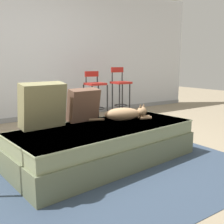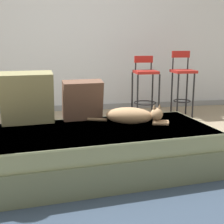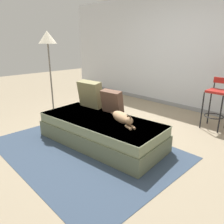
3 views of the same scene
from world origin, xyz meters
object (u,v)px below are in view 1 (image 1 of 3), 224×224
(bar_stool_near_window, at_px, (95,92))
(bar_stool_by_doorway, at_px, (120,88))
(throw_pillow_corner, at_px, (43,105))
(couch, at_px, (106,144))
(throw_pillow_middle, at_px, (84,105))
(cat, at_px, (125,114))

(bar_stool_near_window, height_order, bar_stool_by_doorway, bar_stool_by_doorway)
(throw_pillow_corner, bearing_deg, bar_stool_by_doorway, 37.24)
(couch, xyz_separation_m, bar_stool_by_doorway, (1.55, 1.89, 0.37))
(throw_pillow_corner, height_order, throw_pillow_middle, throw_pillow_corner)
(throw_pillow_corner, relative_size, cat, 0.67)
(couch, relative_size, bar_stool_near_window, 2.26)
(throw_pillow_middle, xyz_separation_m, bar_stool_near_window, (1.06, 1.56, -0.06))
(throw_pillow_corner, distance_m, cat, 0.95)
(throw_pillow_corner, xyz_separation_m, bar_stool_near_window, (1.55, 1.62, -0.10))
(throw_pillow_middle, xyz_separation_m, bar_stool_by_doorway, (1.64, 1.56, -0.01))
(couch, height_order, throw_pillow_corner, throw_pillow_corner)
(bar_stool_near_window, bearing_deg, throw_pillow_middle, -124.05)
(throw_pillow_middle, bearing_deg, cat, -26.84)
(throw_pillow_middle, bearing_deg, throw_pillow_corner, -173.76)
(couch, distance_m, bar_stool_near_window, 2.15)
(cat, bearing_deg, bar_stool_near_window, 70.49)
(couch, distance_m, bar_stool_by_doorway, 2.47)
(throw_pillow_corner, xyz_separation_m, throw_pillow_middle, (0.49, 0.05, -0.05))
(throw_pillow_corner, bearing_deg, couch, -25.43)
(bar_stool_by_doorway, bearing_deg, cat, -124.22)
(couch, distance_m, cat, 0.45)
(throw_pillow_corner, relative_size, throw_pillow_middle, 1.24)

